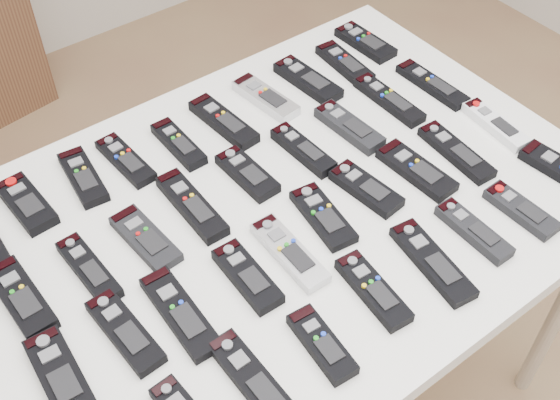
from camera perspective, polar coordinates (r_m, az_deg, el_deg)
table at (r=1.42m, az=0.00°, el=-2.14°), size 1.25×0.88×0.78m
remote_1 at (r=1.45m, az=-19.90°, el=-0.28°), size 0.07×0.16×0.02m
remote_2 at (r=1.47m, az=-15.71°, el=1.81°), size 0.07×0.17×0.02m
remote_3 at (r=1.49m, az=-12.44°, el=3.18°), size 0.06×0.17×0.02m
remote_4 at (r=1.50m, az=-8.24°, el=4.53°), size 0.05×0.16×0.02m
remote_5 at (r=1.54m, az=-4.61°, el=6.36°), size 0.07×0.19×0.02m
remote_6 at (r=1.60m, az=-1.18°, el=8.29°), size 0.07×0.18×0.02m
remote_7 at (r=1.65m, az=2.28°, el=9.70°), size 0.07×0.18×0.02m
remote_8 at (r=1.71m, az=5.28°, el=10.99°), size 0.06×0.17×0.02m
remote_9 at (r=1.79m, az=6.95°, el=12.61°), size 0.07×0.17×0.02m
remote_10 at (r=1.30m, az=-20.27°, el=-7.47°), size 0.06×0.18×0.02m
remote_11 at (r=1.31m, az=-15.26°, el=-5.44°), size 0.05×0.17×0.02m
remote_12 at (r=1.33m, az=-10.88°, el=-3.11°), size 0.07×0.17×0.02m
remote_13 at (r=1.37m, az=-7.19°, el=-0.44°), size 0.05×0.20×0.02m
remote_14 at (r=1.42m, az=-2.67°, el=2.16°), size 0.06×0.15×0.02m
remote_15 at (r=1.47m, az=1.89°, el=4.09°), size 0.05×0.17×0.02m
remote_16 at (r=1.53m, az=5.65°, el=5.93°), size 0.06×0.17×0.02m
remote_17 at (r=1.61m, az=8.84°, el=8.05°), size 0.05×0.19×0.02m
remote_18 at (r=1.68m, az=12.26°, el=9.16°), size 0.05×0.19×0.02m
remote_19 at (r=1.20m, az=-17.40°, el=-13.52°), size 0.07×0.18×0.02m
remote_20 at (r=1.22m, az=-12.47°, el=-10.40°), size 0.06×0.18×0.02m
remote_21 at (r=1.22m, az=-8.10°, el=-9.09°), size 0.06×0.20×0.02m
remote_22 at (r=1.25m, az=-2.67°, el=-6.21°), size 0.06×0.16×0.02m
remote_23 at (r=1.29m, az=0.77°, el=-4.28°), size 0.06×0.18×0.02m
remote_24 at (r=1.35m, az=3.52°, el=-1.33°), size 0.08×0.17×0.02m
remote_25 at (r=1.40m, az=7.00°, el=0.93°), size 0.07×0.16×0.02m
remote_26 at (r=1.46m, az=11.02°, el=2.42°), size 0.07×0.18×0.02m
remote_27 at (r=1.51m, az=14.12°, el=3.81°), size 0.06×0.19×0.02m
remote_28 at (r=1.60m, az=17.12°, el=5.89°), size 0.06×0.17×0.02m
remote_31 at (r=1.14m, az=-1.97°, el=-14.68°), size 0.05×0.21×0.02m
remote_32 at (r=1.18m, az=3.42°, el=-11.61°), size 0.06×0.15×0.02m
remote_33 at (r=1.24m, az=7.58°, el=-7.27°), size 0.06×0.17×0.02m
remote_34 at (r=1.30m, az=12.28°, el=-4.93°), size 0.08×0.20×0.02m
remote_35 at (r=1.37m, az=15.46°, el=-2.43°), size 0.05×0.16×0.02m
remote_36 at (r=1.43m, az=19.02°, el=-0.78°), size 0.05×0.15×0.02m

